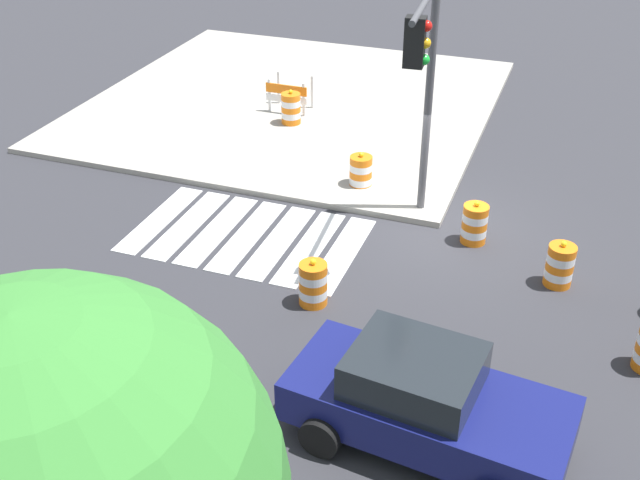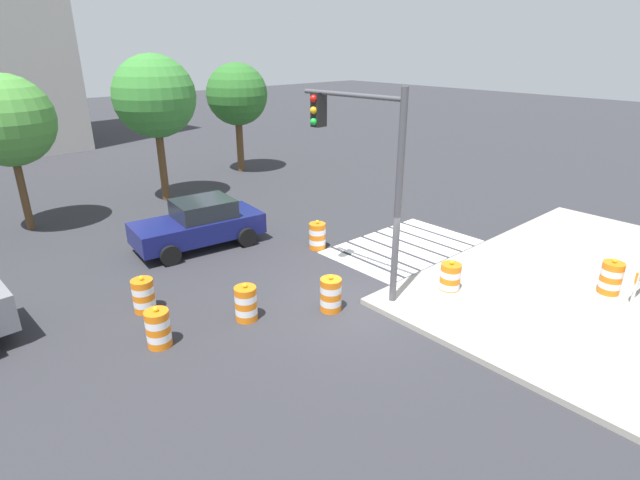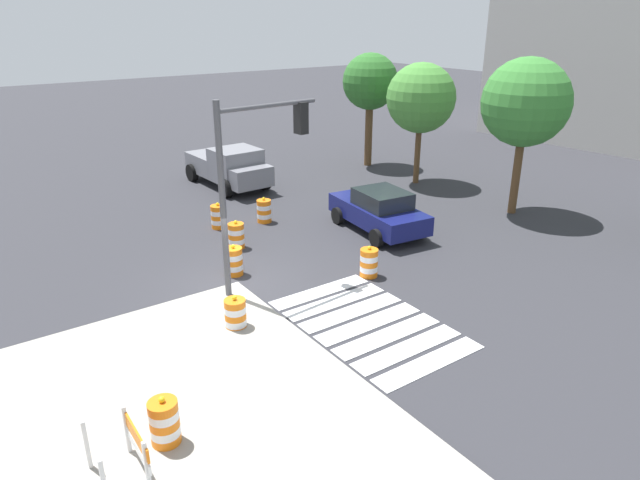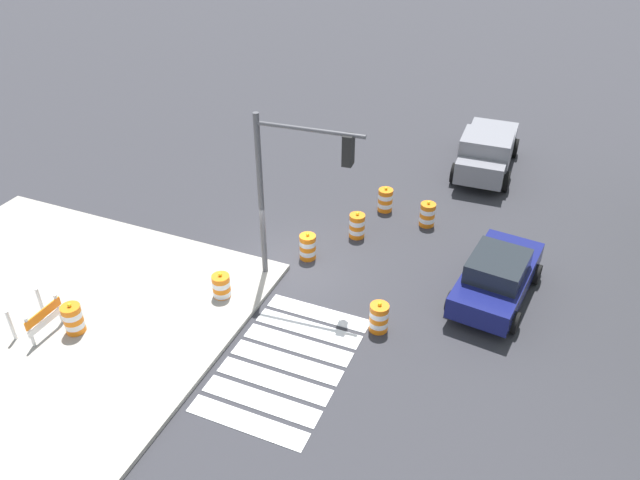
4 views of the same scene
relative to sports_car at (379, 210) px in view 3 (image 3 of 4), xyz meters
name	(u,v)px [view 3 (image 3 of 4)]	position (x,y,z in m)	size (l,w,h in m)	color
ground_plane	(238,286)	(1.14, -6.55, -0.81)	(120.00, 120.00, 0.00)	#2D2D33
crosswalk_stripes	(369,323)	(5.14, -4.75, -0.80)	(5.10, 3.20, 0.02)	silver
sports_car	(379,210)	(0.00, 0.00, 0.00)	(4.48, 2.51, 1.63)	navy
pickup_truck	(230,167)	(-8.51, -1.87, 0.16)	(5.22, 2.50, 1.92)	slate
traffic_barrel_near_corner	(234,261)	(0.33, -6.24, -0.36)	(0.56, 0.56, 1.02)	orange
traffic_barrel_crosswalk_end	(235,315)	(3.43, -7.79, -0.36)	(0.56, 0.56, 1.02)	orange
traffic_barrel_median_near	(369,263)	(2.86, -2.85, -0.36)	(0.56, 0.56, 1.02)	orange
traffic_barrel_median_far	(264,211)	(-3.34, -3.04, -0.36)	(0.56, 0.56, 1.02)	orange
traffic_barrel_far_curb	(218,217)	(-3.76, -4.80, -0.36)	(0.56, 0.56, 1.02)	orange
traffic_barrel_lane_center	(236,236)	(-1.59, -5.16, -0.36)	(0.56, 0.56, 1.02)	orange
traffic_barrel_on_sidewalk	(164,422)	(6.50, -10.84, -0.21)	(0.56, 0.56, 1.02)	orange
construction_barricade	(128,447)	(6.90, -11.64, -0.09)	(1.30, 0.79, 1.00)	silver
traffic_light_pole	(256,160)	(1.63, -6.02, 3.10)	(0.61, 3.28, 5.50)	#4C4C51
street_tree_streetside_mid	(526,103)	(1.57, 5.91, 3.65)	(3.41, 3.41, 6.19)	brown
street_tree_streetside_far	(370,83)	(-7.98, 6.10, 3.53)	(2.87, 2.87, 5.84)	brown
street_tree_corner_lot	(421,98)	(-3.97, 5.80, 3.21)	(3.20, 3.20, 5.64)	brown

